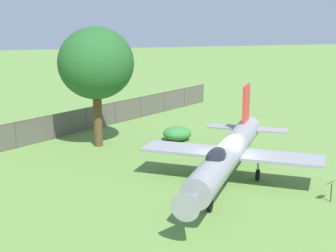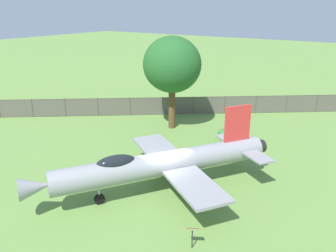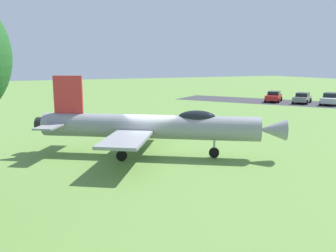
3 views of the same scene
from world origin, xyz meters
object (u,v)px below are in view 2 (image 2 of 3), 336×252
Objects in this scene: display_jet at (159,164)px; shade_tree at (172,65)px; shrub_near_fence at (230,134)px; info_plaque at (192,232)px.

shade_tree is at bearing -117.30° from display_jet.
display_jet is 6.50× the size of shrub_near_fence.
display_jet is 12.02m from shade_tree.
info_plaque is at bearing 126.50° from shade_tree.
shrub_near_fence is at bearing -147.12° from display_jet.
shade_tree reaches higher than display_jet.
shade_tree is (5.59, -9.91, 3.86)m from display_jet.
info_plaque is at bearing 85.01° from display_jet.
shade_tree reaches higher than shrub_near_fence.
shrub_near_fence is (-5.66, -0.10, -5.14)m from shade_tree.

